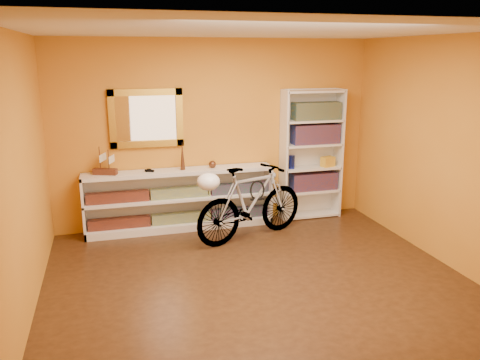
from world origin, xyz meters
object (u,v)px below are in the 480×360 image
object	(u,v)px
console_unit	(180,200)
bookcase	(311,155)
bicycle	(251,202)
helmet	(208,182)

from	to	relation	value
console_unit	bookcase	size ratio (longest dim) A/B	1.37
bookcase	bicycle	distance (m)	1.36
console_unit	bookcase	xyz separation A→B (m)	(1.96, 0.03, 0.52)
console_unit	bicycle	bearing A→B (deg)	-35.91
bookcase	helmet	distance (m)	1.93
bookcase	helmet	bearing A→B (deg)	-153.65
bookcase	bicycle	size ratio (longest dim) A/B	1.12
bookcase	helmet	world-z (taller)	bookcase
bicycle	console_unit	bearing A→B (deg)	34.32
console_unit	helmet	size ratio (longest dim) A/B	9.17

